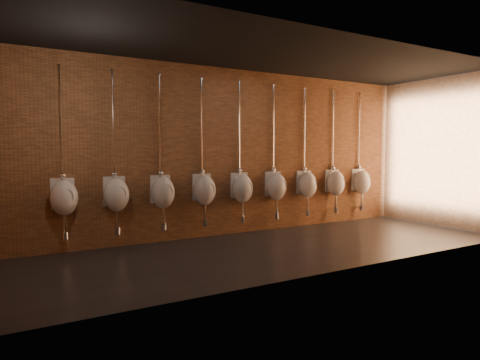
% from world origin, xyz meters
% --- Properties ---
extents(ground, '(8.50, 8.50, 0.00)m').
position_xyz_m(ground, '(0.00, 0.00, 0.00)').
color(ground, black).
rests_on(ground, ground).
extents(room_shell, '(8.54, 3.04, 3.22)m').
position_xyz_m(room_shell, '(0.00, 0.00, 2.01)').
color(room_shell, black).
rests_on(room_shell, ground).
extents(urinal_0, '(0.46, 0.41, 2.72)m').
position_xyz_m(urinal_0, '(-3.17, 1.35, 0.91)').
color(urinal_0, silver).
rests_on(urinal_0, ground).
extents(urinal_1, '(0.46, 0.41, 2.72)m').
position_xyz_m(urinal_1, '(-2.36, 1.35, 0.91)').
color(urinal_1, silver).
rests_on(urinal_1, ground).
extents(urinal_2, '(0.46, 0.41, 2.72)m').
position_xyz_m(urinal_2, '(-1.55, 1.35, 0.91)').
color(urinal_2, silver).
rests_on(urinal_2, ground).
extents(urinal_3, '(0.46, 0.41, 2.72)m').
position_xyz_m(urinal_3, '(-0.74, 1.35, 0.91)').
color(urinal_3, silver).
rests_on(urinal_3, ground).
extents(urinal_4, '(0.46, 0.41, 2.72)m').
position_xyz_m(urinal_4, '(0.06, 1.35, 0.91)').
color(urinal_4, silver).
rests_on(urinal_4, ground).
extents(urinal_5, '(0.46, 0.41, 2.72)m').
position_xyz_m(urinal_5, '(0.87, 1.35, 0.91)').
color(urinal_5, silver).
rests_on(urinal_5, ground).
extents(urinal_6, '(0.46, 0.41, 2.72)m').
position_xyz_m(urinal_6, '(1.68, 1.35, 0.91)').
color(urinal_6, silver).
rests_on(urinal_6, ground).
extents(urinal_7, '(0.46, 0.41, 2.72)m').
position_xyz_m(urinal_7, '(2.49, 1.35, 0.91)').
color(urinal_7, silver).
rests_on(urinal_7, ground).
extents(urinal_8, '(0.46, 0.41, 2.72)m').
position_xyz_m(urinal_8, '(3.30, 1.35, 0.91)').
color(urinal_8, silver).
rests_on(urinal_8, ground).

